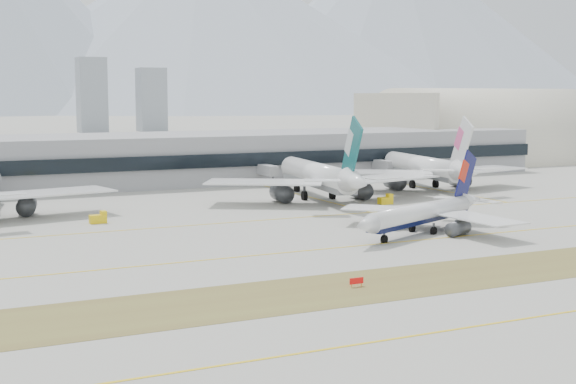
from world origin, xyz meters
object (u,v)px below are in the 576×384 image
taxiing_airliner (425,214)px  widebody_china_air (426,168)px  terminal (126,160)px  hangar (483,161)px  widebody_cathay (320,177)px

taxiing_airliner → widebody_china_air: (45.30, 63.80, 2.03)m
terminal → hangar: 156.05m
terminal → widebody_china_air: bearing=-32.8°
taxiing_airliner → widebody_cathay: 53.48m
widebody_china_air → hangar: 104.69m
widebody_cathay → terminal: widebody_cathay is taller
widebody_cathay → taxiing_airliner: bearing=-176.5°
widebody_cathay → hangar: size_ratio=0.69×
taxiing_airliner → widebody_cathay: size_ratio=0.70×
widebody_china_air → terminal: (-76.51, 49.38, 1.66)m
taxiing_airliner → hangar: (123.35, 133.34, -3.68)m
widebody_china_air → taxiing_airliner: bearing=154.2°
hangar → taxiing_airliner: bearing=-132.8°
widebody_cathay → terminal: size_ratio=0.23×
taxiing_airliner → terminal: size_ratio=0.16×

